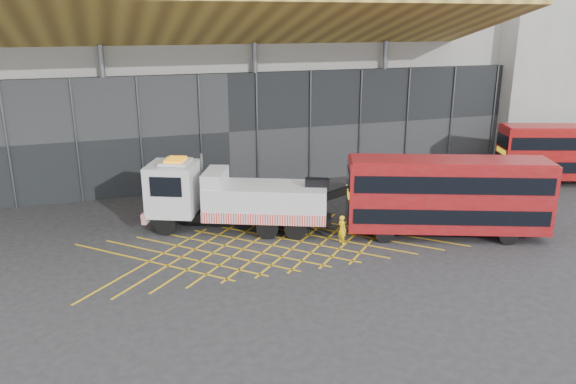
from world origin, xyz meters
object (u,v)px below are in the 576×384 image
object	(u,v)px
bus_second	(574,152)
worker	(342,229)
recovery_truck	(231,197)
bus_towed	(447,194)

from	to	relation	value
bus_second	worker	distance (m)	21.24
recovery_truck	worker	distance (m)	6.57
recovery_truck	bus_second	distance (m)	25.69
bus_towed	worker	bearing A→B (deg)	-167.14
recovery_truck	bus_towed	bearing A→B (deg)	0.02
bus_second	worker	world-z (taller)	bus_second
bus_towed	recovery_truck	bearing A→B (deg)	177.62
recovery_truck	worker	world-z (taller)	recovery_truck
worker	bus_second	bearing A→B (deg)	-91.19
bus_towed	bus_second	distance (m)	15.93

